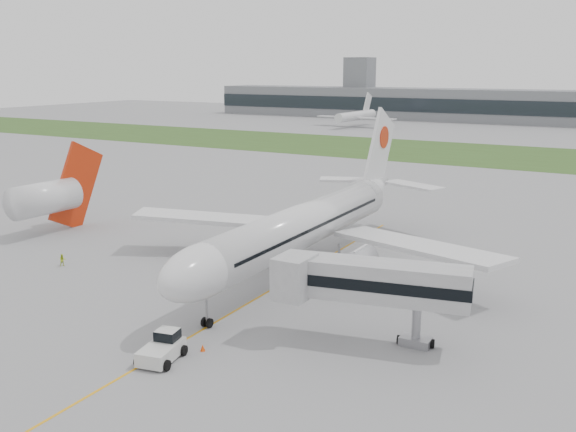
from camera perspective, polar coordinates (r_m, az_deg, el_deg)
The scene contains 14 objects.
ground at distance 72.32m, azimuth -0.13°, elevation -5.80°, with size 600.00×600.00×0.00m, color gray.
apron_markings at distance 68.26m, azimuth -2.20°, elevation -6.98°, with size 70.00×70.00×0.04m, color orange, non-canonical shape.
grass_strip at distance 184.25m, azimuth 18.54°, elevation 5.12°, with size 600.00×50.00×0.02m, color #334E1D.
terminal_building at distance 291.93m, azimuth 22.83°, elevation 8.86°, with size 320.00×22.30×14.00m.
control_tower at distance 317.60m, azimuth 6.29°, elevation 8.79°, with size 12.00×12.00×56.00m, color slate, non-canonical shape.
airliner at distance 74.85m, azimuth 1.70°, elevation -0.64°, with size 48.13×53.95×17.88m.
pushback_tug at distance 54.60m, azimuth -11.06°, elevation -11.38°, with size 3.61×4.73×2.22m.
jet_bridge at distance 55.31m, azimuth 6.99°, elevation -5.80°, with size 16.18×7.52×7.57m.
safety_cone_left at distance 57.77m, azimuth -10.05°, elevation -10.73°, with size 0.41×0.41×0.57m, color #ED490C.
safety_cone_right at distance 55.75m, azimuth -7.60°, elevation -11.53°, with size 0.43×0.43×0.59m, color #ED490C.
ground_crew_near at distance 56.87m, azimuth -10.69°, elevation -10.57°, with size 0.59×0.39×1.63m, color #DDFD2A.
ground_crew_far at distance 82.01m, azimuth -19.41°, elevation -3.72°, with size 0.73×0.57×1.51m, color #B1CB21.
neighbor_aircraft at distance 97.89m, azimuth -20.48°, elevation 1.63°, with size 5.05×16.55×13.51m.
distant_aircraft_left at distance 261.19m, azimuth 6.04°, elevation 7.88°, with size 33.61×29.66×12.85m, color silver, non-canonical shape.
Camera 1 is at (33.51, -59.66, 23.42)m, focal length 40.00 mm.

